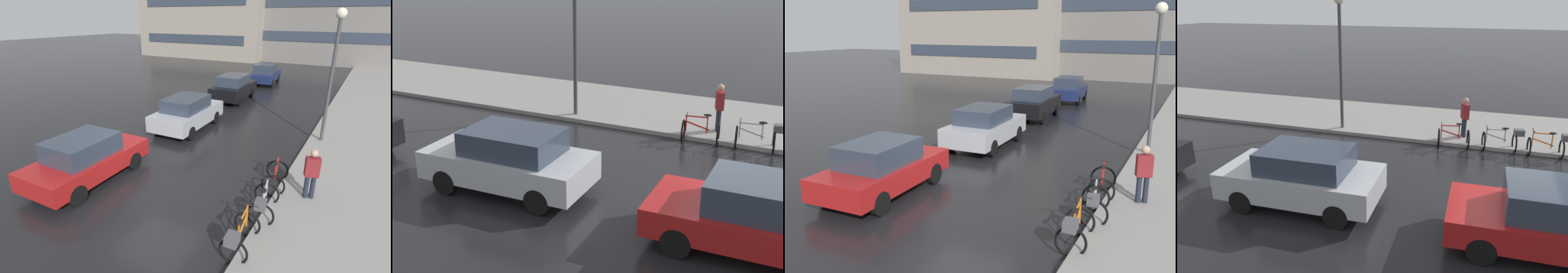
% 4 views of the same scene
% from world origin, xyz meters
% --- Properties ---
extents(ground_plane, '(140.00, 140.00, 0.00)m').
position_xyz_m(ground_plane, '(0.00, 0.00, 0.00)').
color(ground_plane, black).
extents(sidewalk_kerb, '(4.80, 60.00, 0.14)m').
position_xyz_m(sidewalk_kerb, '(6.00, 10.00, 0.07)').
color(sidewalk_kerb, gray).
rests_on(sidewalk_kerb, ground).
extents(bicycle_nearest, '(0.78, 1.43, 0.98)m').
position_xyz_m(bicycle_nearest, '(3.57, -1.51, 0.48)').
color(bicycle_nearest, black).
rests_on(bicycle_nearest, ground).
extents(bicycle_second, '(0.91, 1.47, 0.94)m').
position_xyz_m(bicycle_second, '(3.62, 0.06, 0.49)').
color(bicycle_second, black).
rests_on(bicycle_second, ground).
extents(bicycle_third, '(0.90, 1.23, 0.99)m').
position_xyz_m(bicycle_third, '(3.44, 1.83, 0.41)').
color(bicycle_third, black).
rests_on(bicycle_third, ground).
extents(car_red, '(2.05, 4.26, 1.58)m').
position_xyz_m(car_red, '(-2.21, -0.82, 0.79)').
color(car_red, '#AD1919').
rests_on(car_red, ground).
extents(car_silver, '(2.08, 4.28, 1.62)m').
position_xyz_m(car_silver, '(-1.96, 5.22, 0.83)').
color(car_silver, '#B2B5BA').
rests_on(car_silver, ground).
extents(car_black, '(2.07, 4.26, 1.67)m').
position_xyz_m(car_black, '(-2.23, 11.48, 0.85)').
color(car_black, black).
rests_on(car_black, ground).
extents(car_navy, '(2.17, 4.08, 1.60)m').
position_xyz_m(car_navy, '(-2.14, 17.70, 0.81)').
color(car_navy, navy).
rests_on(car_navy, ground).
extents(pedestrian, '(0.46, 0.36, 1.70)m').
position_xyz_m(pedestrian, '(4.54, 1.55, 0.96)').
color(pedestrian, '#1E2333').
rests_on(pedestrian, ground).
extents(streetlamp, '(0.41, 0.41, 5.50)m').
position_xyz_m(streetlamp, '(4.11, 6.55, 3.70)').
color(streetlamp, '#424247').
rests_on(streetlamp, ground).
extents(building_facade_side, '(17.09, 9.35, 13.84)m').
position_xyz_m(building_facade_side, '(-15.29, 32.88, 6.92)').
color(building_facade_side, '#9E9384').
rests_on(building_facade_side, ground).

